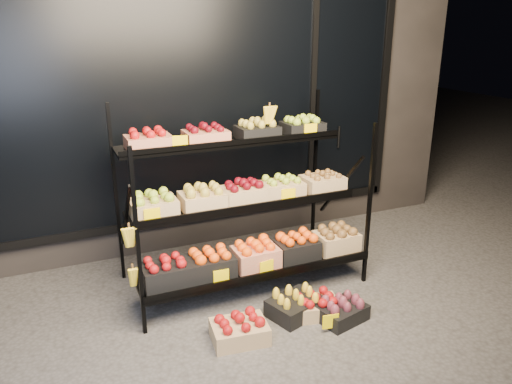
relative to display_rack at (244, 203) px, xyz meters
name	(u,v)px	position (x,y,z in m)	size (l,w,h in m)	color
ground	(273,315)	(0.01, -0.60, -0.79)	(24.00, 24.00, 0.00)	#514F4C
building	(179,72)	(0.01, 1.99, 0.96)	(6.00, 2.08, 3.50)	#2D2826
display_rack	(244,203)	(0.00, 0.00, 0.00)	(2.18, 1.02, 1.70)	black
tag_floor_b	(330,326)	(0.31, -1.00, -0.73)	(0.13, 0.01, 0.12)	#FFD900
floor_crate_left	(239,329)	(-0.37, -0.80, -0.69)	(0.45, 0.36, 0.21)	tan
floor_crate_midleft	(295,304)	(0.18, -0.66, -0.69)	(0.50, 0.43, 0.21)	black
floor_crate_midright	(316,305)	(0.34, -0.73, -0.70)	(0.42, 0.35, 0.19)	tan
floor_crate_right	(342,310)	(0.49, -0.88, -0.70)	(0.43, 0.36, 0.19)	black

